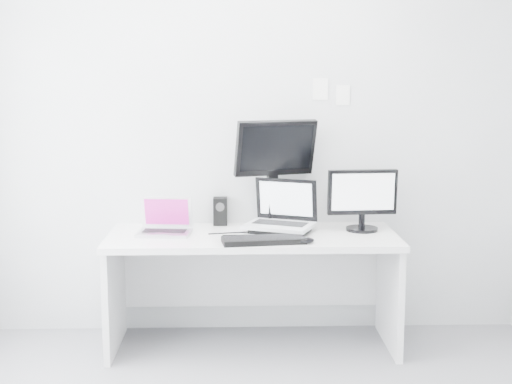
# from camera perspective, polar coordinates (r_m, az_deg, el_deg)

# --- Properties ---
(back_wall) EXTENTS (3.60, 0.00, 3.60)m
(back_wall) POSITION_cam_1_polar(r_m,az_deg,el_deg) (4.64, -0.38, 5.00)
(back_wall) COLOR silver
(back_wall) RESTS_ON ground
(desk) EXTENTS (1.80, 0.70, 0.73)m
(desk) POSITION_cam_1_polar(r_m,az_deg,el_deg) (4.48, -0.27, -8.01)
(desk) COLOR white
(desk) RESTS_ON ground
(macbook) EXTENTS (0.35, 0.27, 0.24)m
(macbook) POSITION_cam_1_polar(r_m,az_deg,el_deg) (4.39, -7.48, -1.90)
(macbook) COLOR #B1B2B6
(macbook) RESTS_ON desk
(speaker) EXTENTS (0.11, 0.11, 0.18)m
(speaker) POSITION_cam_1_polar(r_m,az_deg,el_deg) (4.66, -2.91, -1.56)
(speaker) COLOR black
(speaker) RESTS_ON desk
(dell_laptop) EXTENTS (0.50, 0.45, 0.34)m
(dell_laptop) POSITION_cam_1_polar(r_m,az_deg,el_deg) (4.40, 1.90, -1.15)
(dell_laptop) COLOR silver
(dell_laptop) RESTS_ON desk
(rear_monitor) EXTENTS (0.56, 0.35, 0.72)m
(rear_monitor) POSITION_cam_1_polar(r_m,az_deg,el_deg) (4.53, 1.48, 1.59)
(rear_monitor) COLOR black
(rear_monitor) RESTS_ON desk
(samsung_monitor) EXTENTS (0.46, 0.23, 0.41)m
(samsung_monitor) POSITION_cam_1_polar(r_m,az_deg,el_deg) (4.50, 8.62, -0.58)
(samsung_monitor) COLOR black
(samsung_monitor) RESTS_ON desk
(keyboard) EXTENTS (0.51, 0.24, 0.03)m
(keyboard) POSITION_cam_1_polar(r_m,az_deg,el_deg) (4.16, 0.62, -3.92)
(keyboard) COLOR black
(keyboard) RESTS_ON desk
(mouse) EXTENTS (0.12, 0.10, 0.04)m
(mouse) POSITION_cam_1_polar(r_m,az_deg,el_deg) (4.15, 4.03, -3.95)
(mouse) COLOR black
(mouse) RESTS_ON desk
(wall_note_0) EXTENTS (0.10, 0.00, 0.14)m
(wall_note_0) POSITION_cam_1_polar(r_m,az_deg,el_deg) (4.65, 5.22, 8.30)
(wall_note_0) COLOR white
(wall_note_0) RESTS_ON back_wall
(wall_note_1) EXTENTS (0.09, 0.00, 0.13)m
(wall_note_1) POSITION_cam_1_polar(r_m,az_deg,el_deg) (4.68, 7.06, 7.79)
(wall_note_1) COLOR white
(wall_note_1) RESTS_ON back_wall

